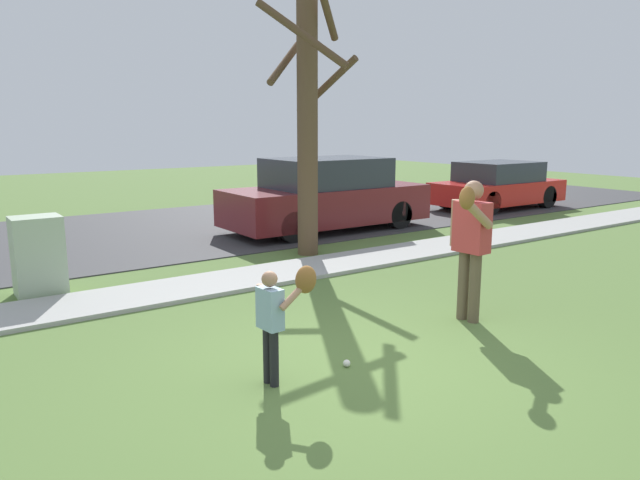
% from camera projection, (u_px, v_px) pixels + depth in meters
% --- Properties ---
extents(ground_plane, '(48.00, 48.00, 0.00)m').
position_uv_depth(ground_plane, '(210.00, 288.00, 8.78)').
color(ground_plane, '#567538').
extents(sidewalk_strip, '(36.00, 1.20, 0.06)m').
position_uv_depth(sidewalk_strip, '(207.00, 285.00, 8.86)').
color(sidewalk_strip, '#A3A39E').
rests_on(sidewalk_strip, ground).
extents(road_surface, '(36.00, 6.80, 0.02)m').
position_uv_depth(road_surface, '(111.00, 236.00, 12.89)').
color(road_surface, '#38383A').
rests_on(road_surface, ground).
extents(person_adult, '(0.69, 0.67, 1.73)m').
position_uv_depth(person_adult, '(470.00, 237.00, 7.11)').
color(person_adult, brown).
rests_on(person_adult, ground).
extents(person_child, '(0.50, 0.41, 1.12)m').
position_uv_depth(person_child, '(279.00, 309.00, 5.42)').
color(person_child, black).
rests_on(person_child, ground).
extents(baseball, '(0.07, 0.07, 0.07)m').
position_uv_depth(baseball, '(347.00, 363.00, 5.92)').
color(baseball, white).
rests_on(baseball, ground).
extents(utility_cabinet, '(0.65, 0.53, 1.12)m').
position_uv_depth(utility_cabinet, '(38.00, 256.00, 8.36)').
color(utility_cabinet, '#9EB293').
rests_on(utility_cabinet, ground).
extents(street_tree_near, '(1.84, 1.88, 4.74)m').
position_uv_depth(street_tree_near, '(308.00, 116.00, 10.61)').
color(street_tree_near, brown).
rests_on(street_tree_near, ground).
extents(parked_suv_maroon, '(4.70, 1.90, 1.63)m').
position_uv_depth(parked_suv_maroon, '(326.00, 196.00, 13.45)').
color(parked_suv_maroon, maroon).
rests_on(parked_suv_maroon, road_surface).
extents(parked_hatchback_red, '(4.00, 1.75, 1.33)m').
position_uv_depth(parked_hatchback_red, '(498.00, 186.00, 16.95)').
color(parked_hatchback_red, red).
rests_on(parked_hatchback_red, road_surface).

